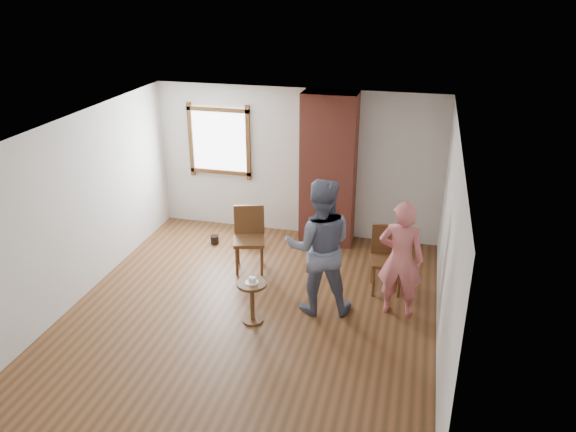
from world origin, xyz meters
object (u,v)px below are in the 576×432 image
object	(u,v)px
side_table	(252,295)
person_pink	(401,259)
dining_chair_right	(387,255)
dining_chair_left	(249,235)
stoneware_crock	(248,229)
man	(319,247)

from	to	relation	value
side_table	person_pink	size ratio (longest dim) A/B	0.36
person_pink	dining_chair_right	bearing A→B (deg)	-67.05
dining_chair_left	stoneware_crock	bearing A→B (deg)	93.86
stoneware_crock	person_pink	world-z (taller)	person_pink
stoneware_crock	side_table	xyz separation A→B (m)	(0.81, -2.35, 0.18)
dining_chair_right	person_pink	size ratio (longest dim) A/B	0.58
dining_chair_right	side_table	size ratio (longest dim) A/B	1.62
stoneware_crock	dining_chair_left	xyz separation A→B (m)	(0.32, -0.90, 0.35)
dining_chair_left	dining_chair_right	bearing A→B (deg)	-19.19
person_pink	stoneware_crock	bearing A→B (deg)	-27.56
man	dining_chair_left	bearing A→B (deg)	-48.17
dining_chair_left	person_pink	distance (m)	2.50
man	person_pink	distance (m)	1.09
stoneware_crock	dining_chair_left	world-z (taller)	dining_chair_left
stoneware_crock	man	world-z (taller)	man
dining_chair_left	side_table	xyz separation A→B (m)	(0.49, -1.45, -0.17)
stoneware_crock	dining_chair_right	bearing A→B (deg)	-22.48
dining_chair_right	stoneware_crock	bearing A→B (deg)	149.57
stoneware_crock	person_pink	size ratio (longest dim) A/B	0.27
man	person_pink	bearing A→B (deg)	175.84
dining_chair_right	person_pink	xyz separation A→B (m)	(0.22, -0.64, 0.29)
side_table	person_pink	bearing A→B (deg)	20.07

